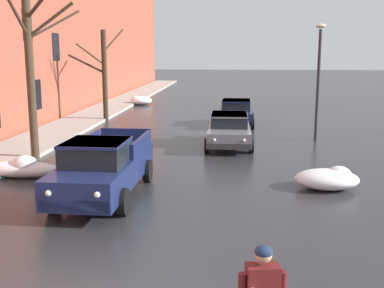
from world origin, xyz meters
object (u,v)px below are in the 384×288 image
at_px(pickup_truck_darkblue_approaching_near_lane, 103,167).
at_px(sedan_grey_parked_kerbside_close, 229,129).
at_px(bare_tree_second_along_sidewalk, 31,60).
at_px(street_lamp_post, 318,76).
at_px(sedan_darkblue_parked_kerbside_mid, 236,112).
at_px(bare_tree_mid_block, 103,73).

height_order(pickup_truck_darkblue_approaching_near_lane, sedan_grey_parked_kerbside_close, pickup_truck_darkblue_approaching_near_lane).
distance_m(bare_tree_second_along_sidewalk, street_lamp_post, 12.45).
bearing_deg(bare_tree_second_along_sidewalk, sedan_darkblue_parked_kerbside_mid, 51.00).
relative_size(bare_tree_mid_block, sedan_grey_parked_kerbside_close, 1.23).
distance_m(bare_tree_mid_block, sedan_darkblue_parked_kerbside_mid, 8.14).
xyz_separation_m(pickup_truck_darkblue_approaching_near_lane, sedan_grey_parked_kerbside_close, (3.51, 7.80, -0.13)).
relative_size(bare_tree_second_along_sidewalk, bare_tree_mid_block, 1.31).
bearing_deg(bare_tree_second_along_sidewalk, street_lamp_post, 24.28).
distance_m(pickup_truck_darkblue_approaching_near_lane, street_lamp_post, 12.29).
bearing_deg(bare_tree_mid_block, bare_tree_second_along_sidewalk, -89.24).
relative_size(bare_tree_second_along_sidewalk, sedan_darkblue_parked_kerbside_mid, 1.77).
bearing_deg(bare_tree_mid_block, sedan_darkblue_parked_kerbside_mid, -7.78).
xyz_separation_m(bare_tree_second_along_sidewalk, bare_tree_mid_block, (-0.14, 10.52, -0.96)).
bearing_deg(sedan_grey_parked_kerbside_close, street_lamp_post, 22.65).
distance_m(pickup_truck_darkblue_approaching_near_lane, sedan_darkblue_parked_kerbside_mid, 14.34).
height_order(sedan_darkblue_parked_kerbside_mid, street_lamp_post, street_lamp_post).
bearing_deg(street_lamp_post, bare_tree_mid_block, 154.77).
relative_size(bare_tree_mid_block, pickup_truck_darkblue_approaching_near_lane, 1.00).
height_order(pickup_truck_darkblue_approaching_near_lane, sedan_darkblue_parked_kerbside_mid, pickup_truck_darkblue_approaching_near_lane).
xyz_separation_m(bare_tree_second_along_sidewalk, sedan_darkblue_parked_kerbside_mid, (7.65, 9.45, -3.04)).
bearing_deg(bare_tree_mid_block, pickup_truck_darkblue_approaching_near_lane, -75.17).
bearing_deg(bare_tree_mid_block, sedan_grey_parked_kerbside_close, -43.55).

